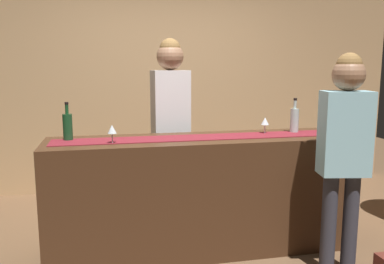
{
  "coord_description": "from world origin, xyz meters",
  "views": [
    {
      "loc": [
        -0.75,
        -3.15,
        1.54
      ],
      "look_at": [
        -0.08,
        0.0,
        1.01
      ],
      "focal_mm": 37.73,
      "sensor_mm": 36.0,
      "label": 1
    }
  ],
  "objects_px": {
    "wine_bottle_green": "(68,126)",
    "wine_glass_mid_counter": "(265,122)",
    "wine_glass_near_customer": "(112,130)",
    "wine_bottle_clear": "(294,120)",
    "customer_sipping": "(344,142)",
    "wine_glass_far_end": "(326,123)",
    "bartender": "(171,111)"
  },
  "relations": [
    {
      "from": "wine_glass_mid_counter",
      "to": "customer_sipping",
      "type": "bearing_deg",
      "value": -64.4
    },
    {
      "from": "wine_bottle_clear",
      "to": "wine_glass_far_end",
      "type": "bearing_deg",
      "value": -46.17
    },
    {
      "from": "wine_bottle_clear",
      "to": "customer_sipping",
      "type": "height_order",
      "value": "customer_sipping"
    },
    {
      "from": "wine_glass_near_customer",
      "to": "customer_sipping",
      "type": "xyz_separation_m",
      "value": [
        1.62,
        -0.5,
        -0.07
      ]
    },
    {
      "from": "wine_glass_near_customer",
      "to": "wine_glass_mid_counter",
      "type": "distance_m",
      "value": 1.31
    },
    {
      "from": "bartender",
      "to": "customer_sipping",
      "type": "bearing_deg",
      "value": 124.49
    },
    {
      "from": "wine_bottle_clear",
      "to": "wine_glass_near_customer",
      "type": "xyz_separation_m",
      "value": [
        -1.57,
        -0.19,
        -0.01
      ]
    },
    {
      "from": "wine_bottle_clear",
      "to": "wine_glass_far_end",
      "type": "distance_m",
      "value": 0.27
    },
    {
      "from": "wine_bottle_clear",
      "to": "customer_sipping",
      "type": "distance_m",
      "value": 0.7
    },
    {
      "from": "wine_glass_far_end",
      "to": "bartender",
      "type": "relative_size",
      "value": 0.08
    },
    {
      "from": "wine_bottle_green",
      "to": "wine_glass_mid_counter",
      "type": "xyz_separation_m",
      "value": [
        1.63,
        -0.02,
        -0.01
      ]
    },
    {
      "from": "wine_bottle_green",
      "to": "bartender",
      "type": "height_order",
      "value": "bartender"
    },
    {
      "from": "wine_glass_near_customer",
      "to": "bartender",
      "type": "xyz_separation_m",
      "value": [
        0.55,
        0.69,
        0.06
      ]
    },
    {
      "from": "wine_glass_mid_counter",
      "to": "customer_sipping",
      "type": "relative_size",
      "value": 0.09
    },
    {
      "from": "wine_glass_near_customer",
      "to": "wine_bottle_clear",
      "type": "bearing_deg",
      "value": 6.97
    },
    {
      "from": "customer_sipping",
      "to": "wine_glass_near_customer",
      "type": "bearing_deg",
      "value": 173.7
    },
    {
      "from": "wine_bottle_clear",
      "to": "bartender",
      "type": "distance_m",
      "value": 1.13
    },
    {
      "from": "wine_bottle_green",
      "to": "wine_glass_mid_counter",
      "type": "distance_m",
      "value": 1.63
    },
    {
      "from": "wine_glass_mid_counter",
      "to": "bartender",
      "type": "bearing_deg",
      "value": 145.8
    },
    {
      "from": "wine_bottle_green",
      "to": "wine_glass_mid_counter",
      "type": "height_order",
      "value": "wine_bottle_green"
    },
    {
      "from": "wine_glass_mid_counter",
      "to": "bartender",
      "type": "xyz_separation_m",
      "value": [
        -0.74,
        0.5,
        0.06
      ]
    },
    {
      "from": "wine_glass_mid_counter",
      "to": "bartender",
      "type": "height_order",
      "value": "bartender"
    },
    {
      "from": "wine_bottle_clear",
      "to": "wine_glass_far_end",
      "type": "relative_size",
      "value": 2.1
    },
    {
      "from": "wine_glass_near_customer",
      "to": "customer_sipping",
      "type": "distance_m",
      "value": 1.7
    },
    {
      "from": "wine_bottle_clear",
      "to": "customer_sipping",
      "type": "bearing_deg",
      "value": -85.75
    },
    {
      "from": "wine_glass_far_end",
      "to": "customer_sipping",
      "type": "height_order",
      "value": "customer_sipping"
    },
    {
      "from": "wine_bottle_green",
      "to": "wine_glass_near_customer",
      "type": "height_order",
      "value": "wine_bottle_green"
    },
    {
      "from": "wine_glass_near_customer",
      "to": "wine_glass_mid_counter",
      "type": "height_order",
      "value": "same"
    },
    {
      "from": "wine_bottle_clear",
      "to": "customer_sipping",
      "type": "xyz_separation_m",
      "value": [
        0.05,
        -0.69,
        -0.07
      ]
    },
    {
      "from": "customer_sipping",
      "to": "wine_bottle_green",
      "type": "bearing_deg",
      "value": 171.02
    },
    {
      "from": "wine_glass_far_end",
      "to": "customer_sipping",
      "type": "relative_size",
      "value": 0.09
    },
    {
      "from": "wine_bottle_clear",
      "to": "wine_glass_near_customer",
      "type": "relative_size",
      "value": 2.1
    }
  ]
}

